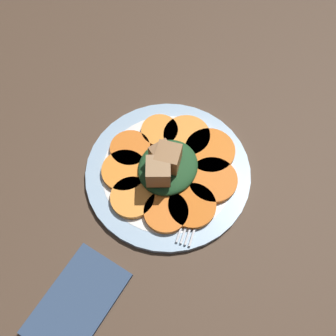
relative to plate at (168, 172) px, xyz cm
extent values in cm
cube|color=#4C3828|center=(0.00, 0.00, -1.52)|extent=(120.00, 120.00, 2.00)
cylinder|color=#99B7D1|center=(0.00, 0.00, -0.02)|extent=(27.07, 27.07, 1.00)
cylinder|color=white|center=(0.00, 0.00, 0.03)|extent=(21.66, 21.66, 1.00)
cylinder|color=orange|center=(7.12, 0.70, 1.04)|extent=(7.94, 7.94, 0.92)
cylinder|color=orange|center=(5.56, 5.15, 1.04)|extent=(6.27, 6.27, 0.92)
cylinder|color=orange|center=(0.15, 7.44, 1.04)|extent=(6.73, 6.73, 0.92)
cylinder|color=orange|center=(-3.93, 5.89, 1.04)|extent=(7.43, 7.43, 0.92)
cylinder|color=orange|center=(-7.17, 2.12, 1.04)|extent=(6.98, 6.98, 0.92)
cylinder|color=orange|center=(-6.42, -3.64, 1.04)|extent=(6.94, 6.94, 0.92)
cylinder|color=#D56013|center=(-3.39, -6.52, 1.04)|extent=(7.51, 7.51, 0.92)
cylinder|color=orange|center=(2.18, -7.09, 1.04)|extent=(7.96, 7.96, 0.92)
cylinder|color=orange|center=(6.65, -4.06, 1.04)|extent=(8.40, 8.40, 0.92)
ellipsoid|color=#1E4723|center=(0.00, 0.00, 1.90)|extent=(10.39, 9.35, 2.64)
cube|color=brown|center=(0.41, 1.03, 4.82)|extent=(4.26, 4.26, 3.20)
cube|color=olive|center=(0.05, 0.07, 5.07)|extent=(4.64, 4.64, 3.70)
cube|color=#9E754C|center=(-2.78, -0.35, 5.07)|extent=(5.11, 5.11, 3.70)
cube|color=silver|center=(2.81, -5.48, 0.78)|extent=(12.29, 4.02, 0.40)
cube|color=silver|center=(-3.93, -7.13, 0.78)|extent=(2.01, 2.60, 0.40)
cube|color=silver|center=(-6.79, -8.86, 0.78)|extent=(4.81, 1.46, 0.40)
cube|color=silver|center=(-6.95, -8.22, 0.78)|extent=(4.81, 1.46, 0.40)
cube|color=silver|center=(-7.11, -7.57, 0.78)|extent=(4.81, 1.46, 0.40)
cube|color=silver|center=(-7.27, -6.92, 0.78)|extent=(4.81, 1.46, 0.40)
cube|color=#334766|center=(-24.49, 0.11, -0.12)|extent=(15.00, 9.00, 0.80)
camera|label=1|loc=(-26.45, -16.48, 61.83)|focal=45.00mm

